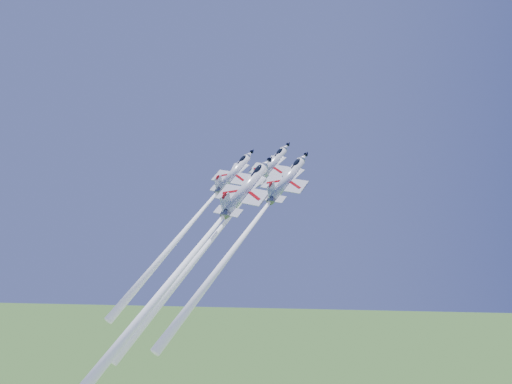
# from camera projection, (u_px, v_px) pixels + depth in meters

# --- Properties ---
(jet_lead) EXTENTS (24.31, 35.81, 39.85)m
(jet_lead) POSITION_uv_depth(u_px,v_px,m) (218.00, 231.00, 106.25)
(jet_lead) COLOR white
(jet_left) EXTENTS (20.17, 29.27, 32.17)m
(jet_left) POSITION_uv_depth(u_px,v_px,m) (193.00, 221.00, 107.68)
(jet_left) COLOR white
(jet_right) EXTENTS (21.16, 30.65, 33.64)m
(jet_right) POSITION_uv_depth(u_px,v_px,m) (246.00, 233.00, 98.51)
(jet_right) COLOR white
(jet_slot) EXTENTS (25.44, 36.90, 40.56)m
(jet_slot) POSITION_uv_depth(u_px,v_px,m) (191.00, 256.00, 98.10)
(jet_slot) COLOR white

